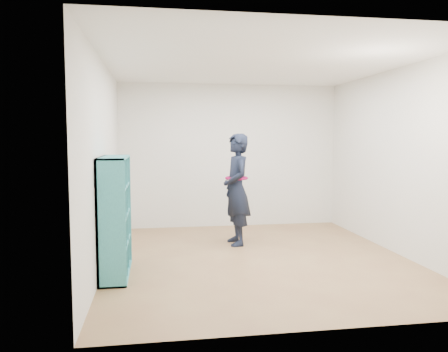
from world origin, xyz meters
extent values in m
plane|color=brown|center=(0.00, 0.00, 0.00)|extent=(4.50, 4.50, 0.00)
plane|color=white|center=(0.00, 0.00, 2.60)|extent=(4.50, 4.50, 0.00)
cube|color=silver|center=(-2.00, 0.00, 1.30)|extent=(0.02, 4.50, 2.60)
cube|color=silver|center=(2.00, 0.00, 1.30)|extent=(0.02, 4.50, 2.60)
cube|color=silver|center=(0.00, 2.25, 1.30)|extent=(4.00, 0.02, 2.60)
cube|color=silver|center=(0.00, -2.25, 1.30)|extent=(4.00, 0.02, 2.60)
cube|color=teal|center=(-1.84, -0.91, 0.71)|extent=(0.31, 0.02, 1.41)
cube|color=teal|center=(-1.84, 0.13, 0.71)|extent=(0.31, 0.02, 1.41)
cube|color=teal|center=(-1.84, -0.39, 0.01)|extent=(0.31, 1.06, 0.02)
cube|color=teal|center=(-1.84, -0.39, 1.40)|extent=(0.31, 1.06, 0.02)
cube|color=teal|center=(-1.98, -0.39, 0.71)|extent=(0.02, 1.06, 1.41)
cube|color=teal|center=(-1.84, -0.56, 0.71)|extent=(0.29, 0.02, 1.37)
cube|color=teal|center=(-1.84, -0.22, 0.71)|extent=(0.29, 0.02, 1.37)
cube|color=teal|center=(-1.84, -0.39, 0.36)|extent=(0.29, 1.02, 0.02)
cube|color=teal|center=(-1.84, -0.39, 0.71)|extent=(0.29, 1.02, 0.02)
cube|color=teal|center=(-1.84, -0.39, 1.05)|extent=(0.29, 1.02, 0.02)
cube|color=beige|center=(-1.82, -0.74, 0.06)|extent=(0.19, 0.12, 0.05)
cube|color=black|center=(-1.81, -0.78, 0.46)|extent=(0.16, 0.14, 0.18)
cube|color=maroon|center=(-1.81, -0.78, 0.82)|extent=(0.16, 0.14, 0.21)
cube|color=silver|center=(-1.82, -0.74, 1.08)|extent=(0.19, 0.12, 0.05)
cube|color=navy|center=(-1.81, -0.44, 0.14)|extent=(0.16, 0.14, 0.21)
cube|color=brown|center=(-1.81, -0.44, 0.49)|extent=(0.16, 0.14, 0.23)
cube|color=#BFB28C|center=(-1.82, -0.40, 0.75)|extent=(0.19, 0.12, 0.07)
cube|color=#26594C|center=(-1.81, -0.44, 1.18)|extent=(0.16, 0.14, 0.23)
cube|color=beige|center=(-1.81, -0.11, 0.13)|extent=(0.16, 0.14, 0.19)
cube|color=black|center=(-1.82, -0.06, 0.41)|extent=(0.19, 0.12, 0.07)
cube|color=maroon|center=(-1.81, -0.11, 0.84)|extent=(0.16, 0.14, 0.24)
cube|color=silver|center=(-1.81, -0.11, 1.18)|extent=(0.16, 0.14, 0.24)
imported|color=black|center=(-0.14, 0.84, 0.85)|extent=(0.46, 0.65, 1.70)
torus|color=#990B48|center=(-0.14, 0.84, 1.02)|extent=(0.38, 0.38, 0.04)
cube|color=silver|center=(-0.28, 0.91, 0.96)|extent=(0.02, 0.08, 0.12)
cube|color=black|center=(-0.28, 0.91, 0.96)|extent=(0.02, 0.08, 0.11)
camera|label=1|loc=(-1.35, -5.65, 1.63)|focal=35.00mm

